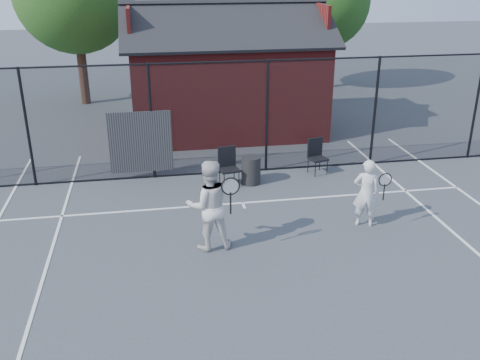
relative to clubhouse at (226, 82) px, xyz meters
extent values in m
plane|color=#41454A|center=(-0.50, -9.00, -1.61)|extent=(80.00, 80.00, 0.00)
cube|color=white|center=(-0.50, -6.00, -1.60)|extent=(11.00, 0.06, 0.01)
cube|color=white|center=(-0.50, -6.15, -1.60)|extent=(0.06, 0.30, 0.01)
cylinder|color=black|center=(-5.50, -4.00, -0.11)|extent=(0.07, 0.07, 3.00)
cylinder|color=black|center=(-2.50, -4.00, -0.11)|extent=(0.07, 0.07, 3.00)
cylinder|color=black|center=(0.50, -4.00, -0.11)|extent=(0.07, 0.07, 3.00)
cylinder|color=black|center=(3.50, -4.00, -0.11)|extent=(0.07, 0.07, 3.00)
cylinder|color=black|center=(6.50, -4.00, -0.11)|extent=(0.07, 0.07, 3.00)
cylinder|color=black|center=(-0.50, -4.00, 1.36)|extent=(22.00, 0.04, 0.04)
cylinder|color=black|center=(-0.50, -4.00, -1.58)|extent=(22.00, 0.04, 0.04)
cube|color=black|center=(-0.50, -4.00, -0.11)|extent=(22.00, 3.00, 0.01)
cube|color=black|center=(-2.80, -4.02, -0.61)|extent=(1.60, 0.04, 1.60)
cube|color=maroon|center=(0.00, 0.00, -0.11)|extent=(6.00, 4.00, 3.00)
cube|color=black|center=(0.00, -1.00, 1.92)|extent=(6.50, 2.36, 1.32)
cube|color=black|center=(0.00, 1.00, 1.92)|extent=(6.50, 2.36, 1.32)
cube|color=maroon|center=(-2.95, 0.00, 1.92)|extent=(0.10, 2.80, 1.06)
cube|color=maroon|center=(2.95, 0.00, 1.92)|extent=(0.10, 2.80, 1.06)
cylinder|color=#321E14|center=(-5.00, 4.50, -0.35)|extent=(0.36, 0.36, 2.52)
cylinder|color=#321E14|center=(5.00, 5.50, -0.49)|extent=(0.36, 0.36, 2.23)
sphere|color=#1A4413|center=(5.00, 5.50, 2.11)|extent=(3.97, 3.97, 3.97)
imported|color=silver|center=(1.88, -7.55, -0.86)|extent=(0.63, 0.51, 1.50)
torus|color=black|center=(2.13, -7.85, -0.45)|extent=(0.29, 0.02, 0.29)
cylinder|color=black|center=(2.13, -7.85, -0.73)|extent=(0.03, 0.03, 0.36)
imported|color=silver|center=(-1.51, -7.94, -0.69)|extent=(0.93, 0.75, 1.84)
torus|color=black|center=(-1.14, -8.31, -0.16)|extent=(0.36, 0.03, 0.36)
cylinder|color=black|center=(-1.14, -8.31, -0.51)|extent=(0.03, 0.03, 0.44)
cube|color=black|center=(-0.65, -4.90, -1.12)|extent=(0.54, 0.55, 0.97)
cube|color=black|center=(1.81, -4.46, -1.14)|extent=(0.54, 0.56, 0.92)
cylinder|color=#252525|center=(-0.08, -4.83, -1.25)|extent=(0.54, 0.54, 0.71)
camera|label=1|loc=(-2.52, -17.26, 3.68)|focal=40.00mm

